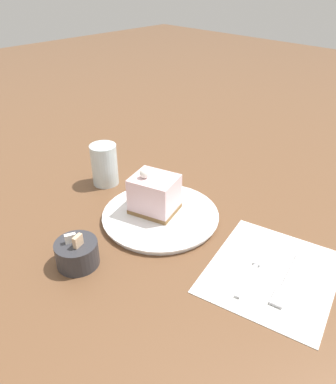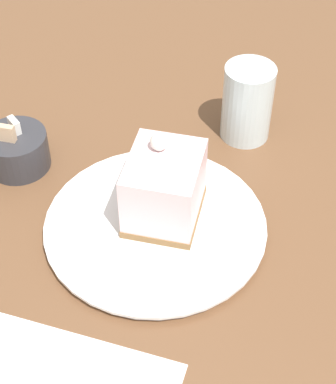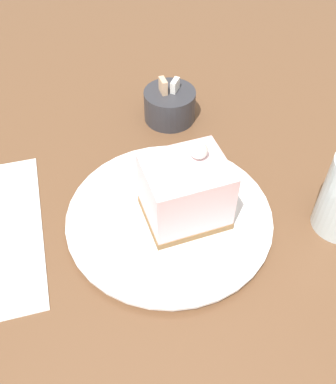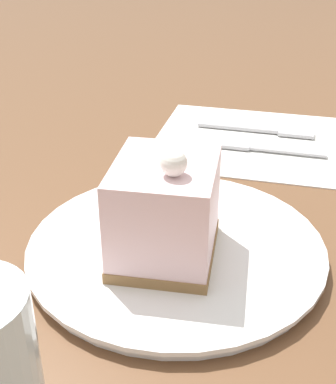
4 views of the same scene
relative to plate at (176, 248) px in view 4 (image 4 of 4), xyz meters
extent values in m
plane|color=brown|center=(0.03, -0.03, -0.01)|extent=(4.00, 4.00, 0.00)
cylinder|color=white|center=(0.00, 0.00, 0.00)|extent=(0.24, 0.24, 0.01)
cylinder|color=white|center=(0.00, 0.00, 0.00)|extent=(0.25, 0.25, 0.00)
cube|color=olive|center=(0.02, 0.00, 0.01)|extent=(0.11, 0.10, 0.01)
cube|color=silver|center=(0.02, 0.00, 0.05)|extent=(0.11, 0.10, 0.07)
sphere|color=white|center=(0.03, 0.01, 0.10)|extent=(0.02, 0.02, 0.02)
cube|color=white|center=(-0.26, -0.02, -0.01)|extent=(0.27, 0.28, 0.00)
cube|color=#B2B2B7|center=(-0.29, -0.05, 0.00)|extent=(0.03, 0.11, 0.00)
cube|color=#B2B2B7|center=(-0.30, 0.02, 0.00)|extent=(0.03, 0.05, 0.00)
cube|color=#B2B2B7|center=(-0.22, -0.06, 0.00)|extent=(0.03, 0.09, 0.00)
cube|color=#B2B2B7|center=(-0.24, 0.03, 0.00)|extent=(0.03, 0.09, 0.00)
camera|label=1|loc=(-0.48, 0.46, 0.47)|focal=35.00mm
camera|label=2|loc=(-0.41, -0.26, 0.55)|focal=60.00mm
camera|label=3|loc=(-0.01, -0.33, 0.41)|focal=40.00mm
camera|label=4|loc=(0.34, 0.17, 0.26)|focal=50.00mm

